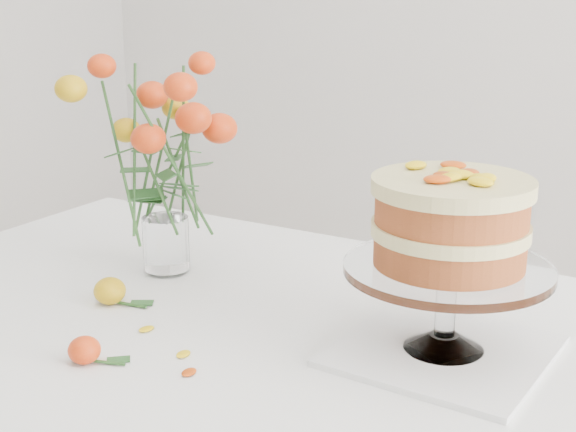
# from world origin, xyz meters

# --- Properties ---
(table) EXTENTS (1.43, 0.93, 0.76)m
(table) POSITION_xyz_m (0.00, 0.00, 0.67)
(table) COLOR tan
(table) RESTS_ON ground
(napkin) EXTENTS (0.29, 0.29, 0.01)m
(napkin) POSITION_xyz_m (0.29, 0.05, 0.76)
(napkin) COLOR white
(napkin) RESTS_ON table
(cake_stand) EXTENTS (0.29, 0.29, 0.26)m
(cake_stand) POSITION_xyz_m (0.29, 0.05, 0.94)
(cake_stand) COLOR white
(cake_stand) RESTS_ON napkin
(rose_vase) EXTENTS (0.34, 0.34, 0.41)m
(rose_vase) POSITION_xyz_m (-0.25, 0.12, 1.00)
(rose_vase) COLOR white
(rose_vase) RESTS_ON table
(loose_rose_near) EXTENTS (0.09, 0.05, 0.04)m
(loose_rose_near) POSITION_xyz_m (-0.24, -0.05, 0.78)
(loose_rose_near) COLOR gold
(loose_rose_near) RESTS_ON table
(loose_rose_far) EXTENTS (0.08, 0.05, 0.04)m
(loose_rose_far) POSITION_xyz_m (-0.12, -0.22, 0.77)
(loose_rose_far) COLOR red
(loose_rose_far) RESTS_ON table
(stray_petal_a) EXTENTS (0.03, 0.02, 0.00)m
(stray_petal_a) POSITION_xyz_m (-0.12, -0.10, 0.76)
(stray_petal_a) COLOR yellow
(stray_petal_a) RESTS_ON table
(stray_petal_b) EXTENTS (0.03, 0.02, 0.00)m
(stray_petal_b) POSITION_xyz_m (-0.02, -0.14, 0.76)
(stray_petal_b) COLOR yellow
(stray_petal_b) RESTS_ON table
(stray_petal_c) EXTENTS (0.03, 0.02, 0.00)m
(stray_petal_c) POSITION_xyz_m (0.02, -0.18, 0.76)
(stray_petal_c) COLOR yellow
(stray_petal_c) RESTS_ON table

